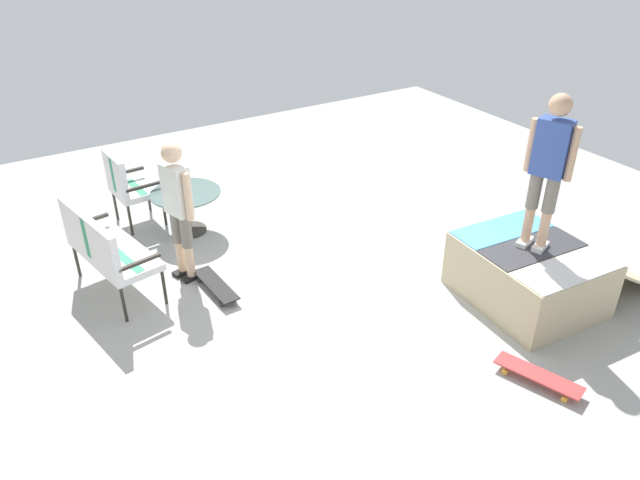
{
  "coord_description": "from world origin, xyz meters",
  "views": [
    {
      "loc": [
        -4.63,
        3.07,
        3.95
      ],
      "look_at": [
        0.14,
        0.16,
        0.7
      ],
      "focal_mm": 34.12,
      "sensor_mm": 36.0,
      "label": 1
    }
  ],
  "objects_px": {
    "patio_table": "(187,204)",
    "skateboard_spare": "(538,376)",
    "skateboard_by_bench": "(216,285)",
    "patio_chair_near_house": "(127,183)",
    "patio_bench": "(103,246)",
    "person_watching": "(178,203)",
    "skate_ramp": "(530,273)",
    "person_skater": "(549,163)"
  },
  "relations": [
    {
      "from": "skate_ramp",
      "to": "patio_bench",
      "type": "height_order",
      "value": "patio_bench"
    },
    {
      "from": "person_skater",
      "to": "skateboard_by_bench",
      "type": "distance_m",
      "value": 3.74
    },
    {
      "from": "skateboard_by_bench",
      "to": "skateboard_spare",
      "type": "distance_m",
      "value": 3.49
    },
    {
      "from": "skate_ramp",
      "to": "patio_table",
      "type": "xyz_separation_m",
      "value": [
        3.39,
        2.63,
        0.07
      ]
    },
    {
      "from": "person_skater",
      "to": "skateboard_by_bench",
      "type": "xyz_separation_m",
      "value": [
        1.87,
        2.86,
        -1.53
      ]
    },
    {
      "from": "patio_bench",
      "to": "skateboard_by_bench",
      "type": "distance_m",
      "value": 1.28
    },
    {
      "from": "skate_ramp",
      "to": "skateboard_by_bench",
      "type": "relative_size",
      "value": 2.63
    },
    {
      "from": "skateboard_spare",
      "to": "person_watching",
      "type": "bearing_deg",
      "value": 32.1
    },
    {
      "from": "patio_chair_near_house",
      "to": "person_watching",
      "type": "bearing_deg",
      "value": -174.03
    },
    {
      "from": "person_skater",
      "to": "skateboard_spare",
      "type": "xyz_separation_m",
      "value": [
        -1.03,
        0.92,
        -1.53
      ]
    },
    {
      "from": "patio_bench",
      "to": "skateboard_by_bench",
      "type": "bearing_deg",
      "value": -119.81
    },
    {
      "from": "patio_table",
      "to": "skateboard_spare",
      "type": "distance_m",
      "value": 4.7
    },
    {
      "from": "skate_ramp",
      "to": "patio_table",
      "type": "distance_m",
      "value": 4.29
    },
    {
      "from": "person_skater",
      "to": "skateboard_spare",
      "type": "relative_size",
      "value": 2.0
    },
    {
      "from": "patio_bench",
      "to": "skateboard_by_bench",
      "type": "height_order",
      "value": "patio_bench"
    },
    {
      "from": "person_watching",
      "to": "patio_bench",
      "type": "bearing_deg",
      "value": 82.42
    },
    {
      "from": "person_watching",
      "to": "person_skater",
      "type": "height_order",
      "value": "person_skater"
    },
    {
      "from": "patio_chair_near_house",
      "to": "skateboard_spare",
      "type": "distance_m",
      "value": 5.47
    },
    {
      "from": "patio_bench",
      "to": "skateboard_by_bench",
      "type": "xyz_separation_m",
      "value": [
        -0.58,
        -1.01,
        -0.53
      ]
    },
    {
      "from": "person_watching",
      "to": "skate_ramp",
      "type": "bearing_deg",
      "value": -127.94
    },
    {
      "from": "person_skater",
      "to": "skateboard_spare",
      "type": "height_order",
      "value": "person_skater"
    },
    {
      "from": "patio_bench",
      "to": "person_watching",
      "type": "distance_m",
      "value": 0.92
    },
    {
      "from": "patio_table",
      "to": "skate_ramp",
      "type": "bearing_deg",
      "value": -142.13
    },
    {
      "from": "patio_chair_near_house",
      "to": "person_skater",
      "type": "height_order",
      "value": "person_skater"
    },
    {
      "from": "patio_table",
      "to": "skateboard_spare",
      "type": "height_order",
      "value": "patio_table"
    },
    {
      "from": "patio_bench",
      "to": "person_watching",
      "type": "relative_size",
      "value": 0.8
    },
    {
      "from": "patio_chair_near_house",
      "to": "skateboard_by_bench",
      "type": "height_order",
      "value": "patio_chair_near_house"
    },
    {
      "from": "patio_table",
      "to": "person_watching",
      "type": "distance_m",
      "value": 1.23
    },
    {
      "from": "person_skater",
      "to": "skate_ramp",
      "type": "bearing_deg",
      "value": -152.04
    },
    {
      "from": "person_skater",
      "to": "skateboard_by_bench",
      "type": "relative_size",
      "value": 2.03
    },
    {
      "from": "patio_chair_near_house",
      "to": "patio_table",
      "type": "relative_size",
      "value": 1.13
    },
    {
      "from": "skateboard_by_bench",
      "to": "skateboard_spare",
      "type": "xyz_separation_m",
      "value": [
        -2.9,
        -1.94,
        0.0
      ]
    },
    {
      "from": "skateboard_by_bench",
      "to": "patio_chair_near_house",
      "type": "bearing_deg",
      "value": 9.24
    },
    {
      "from": "skateboard_spare",
      "to": "skate_ramp",
      "type": "bearing_deg",
      "value": -43.38
    },
    {
      "from": "skate_ramp",
      "to": "person_skater",
      "type": "xyz_separation_m",
      "value": [
        0.04,
        0.02,
        1.28
      ]
    },
    {
      "from": "skate_ramp",
      "to": "patio_chair_near_house",
      "type": "relative_size",
      "value": 2.09
    },
    {
      "from": "skateboard_by_bench",
      "to": "patio_bench",
      "type": "bearing_deg",
      "value": 60.19
    },
    {
      "from": "patio_chair_near_house",
      "to": "skateboard_spare",
      "type": "bearing_deg",
      "value": -155.29
    },
    {
      "from": "patio_chair_near_house",
      "to": "person_skater",
      "type": "xyz_separation_m",
      "value": [
        -3.92,
        -3.19,
        1.0
      ]
    },
    {
      "from": "patio_table",
      "to": "skateboard_spare",
      "type": "xyz_separation_m",
      "value": [
        -4.38,
        -1.7,
        -0.32
      ]
    },
    {
      "from": "patio_table",
      "to": "skateboard_spare",
      "type": "bearing_deg",
      "value": -158.8
    },
    {
      "from": "skate_ramp",
      "to": "person_watching",
      "type": "relative_size",
      "value": 1.28
    }
  ]
}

